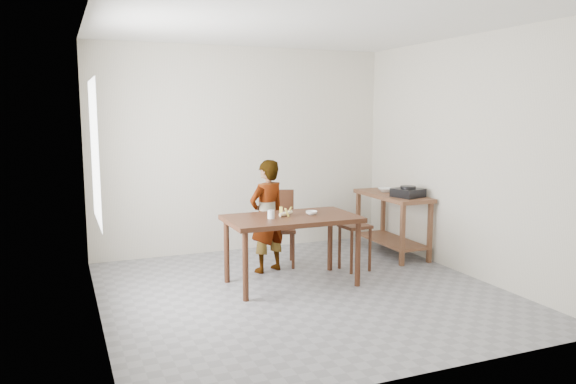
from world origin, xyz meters
name	(u,v)px	position (x,y,z in m)	size (l,w,h in m)	color
floor	(303,294)	(0.00, 0.00, -0.02)	(4.00, 4.00, 0.04)	gray
ceiling	(304,22)	(0.00, 0.00, 2.72)	(4.00, 4.00, 0.04)	white
wall_back	(242,150)	(0.00, 2.02, 1.35)	(4.00, 0.04, 2.70)	beige
wall_front	(424,188)	(0.00, -2.02, 1.35)	(4.00, 0.04, 2.70)	beige
wall_left	(91,171)	(-2.02, 0.00, 1.35)	(0.04, 4.00, 2.70)	beige
wall_right	(465,157)	(2.02, 0.00, 1.35)	(0.04, 4.00, 2.70)	beige
window_pane	(95,152)	(-1.97, 0.20, 1.50)	(0.02, 1.10, 1.30)	white
dining_table	(292,250)	(0.00, 0.30, 0.38)	(1.40, 0.80, 0.75)	#3E2012
prep_counter	(392,224)	(1.72, 1.00, 0.40)	(0.50, 1.20, 0.80)	brown
child	(267,216)	(-0.07, 0.87, 0.66)	(0.48, 0.32, 1.31)	white
dining_chair	(277,229)	(0.14, 1.08, 0.45)	(0.43, 0.43, 0.90)	#3E2012
stool	(355,247)	(0.90, 0.52, 0.27)	(0.31, 0.31, 0.55)	#3E2012
glass_tumbler	(271,214)	(-0.25, 0.27, 0.80)	(0.07, 0.07, 0.09)	white
small_bowl	(311,213)	(0.24, 0.31, 0.77)	(0.13, 0.13, 0.04)	white
banana	(286,213)	(-0.05, 0.35, 0.78)	(0.19, 0.13, 0.07)	#FDD05D
serving_bowl	(386,190)	(1.73, 1.18, 0.83)	(0.21, 0.21, 0.05)	white
gas_burner	(408,193)	(1.75, 0.70, 0.85)	(0.32, 0.32, 0.11)	black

